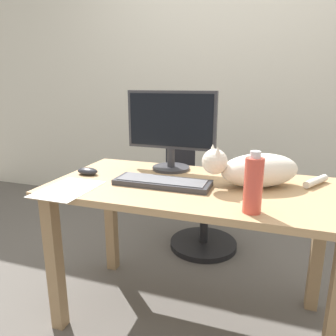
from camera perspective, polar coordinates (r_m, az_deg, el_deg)
ground_plane at (r=1.81m, az=4.06°, el=-24.97°), size 8.00×8.00×0.00m
back_wall at (r=2.90m, az=12.70°, el=17.36°), size 6.00×0.04×2.60m
desk at (r=1.50m, az=4.48°, el=-7.10°), size 1.30×0.66×0.71m
office_chair at (r=2.27m, az=5.45°, el=-4.90°), size 0.49×0.48×0.91m
monitor at (r=1.67m, az=0.55°, el=7.29°), size 0.48×0.20×0.42m
keyboard at (r=1.44m, az=-1.01°, el=-2.57°), size 0.44×0.15×0.03m
cat at (r=1.46m, az=15.40°, el=-0.22°), size 0.54×0.35×0.20m
computer_mouse at (r=1.66m, az=-14.26°, el=-0.56°), size 0.11×0.06×0.04m
paper_sheet at (r=1.46m, az=-17.58°, el=-3.63°), size 0.21×0.30×0.00m
water_bottle at (r=1.16m, az=15.09°, el=-2.90°), size 0.07×0.07×0.22m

